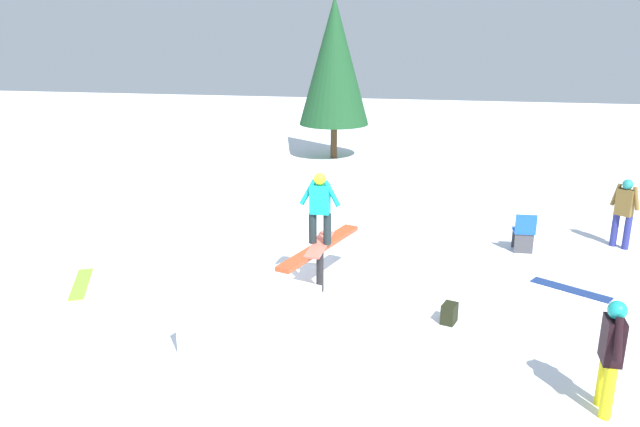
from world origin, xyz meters
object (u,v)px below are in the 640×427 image
bystander_black (611,351)px  backpack_on_snow (449,313)px  main_rider_on_rail (320,210)px  folding_chair (524,233)px  rail_feature (320,252)px  pine_tree_near (334,61)px  bystander_brown (624,210)px  loose_snowboard_navy (571,290)px  loose_snowboard_lime (81,284)px

bystander_black → backpack_on_snow: 2.97m
main_rider_on_rail → folding_chair: size_ratio=1.65×
rail_feature → folding_chair: rail_feature is taller
rail_feature → bystander_black: bystander_black is taller
pine_tree_near → bystander_brown: bearing=-136.7°
main_rider_on_rail → bystander_black: (-3.03, -4.26, -0.72)m
main_rider_on_rail → loose_snowboard_navy: bearing=-77.0°
bystander_black → loose_snowboard_navy: size_ratio=1.06×
folding_chair → pine_tree_near: pine_tree_near is taller
rail_feature → bystander_black: size_ratio=1.64×
loose_snowboard_lime → backpack_on_snow: bearing=-116.1°
rail_feature → bystander_brown: bearing=-41.3°
bystander_brown → pine_tree_near: pine_tree_near is taller
bystander_black → loose_snowboard_navy: bystander_black is taller
backpack_on_snow → bystander_brown: bearing=157.8°
main_rider_on_rail → pine_tree_near: pine_tree_near is taller
bystander_brown → loose_snowboard_navy: bystander_brown is taller
bystander_black → pine_tree_near: pine_tree_near is taller
bystander_brown → pine_tree_near: size_ratio=0.27×
rail_feature → backpack_on_snow: rail_feature is taller
rail_feature → loose_snowboard_navy: size_ratio=1.74×
main_rider_on_rail → pine_tree_near: 11.97m
bystander_black → pine_tree_near: 16.08m
bystander_black → loose_snowboard_navy: bearing=-3.2°
bystander_brown → folding_chair: 2.30m
bystander_black → main_rider_on_rail: bearing=56.6°
pine_tree_near → loose_snowboard_navy: bearing=-150.2°
backpack_on_snow → pine_tree_near: pine_tree_near is taller
main_rider_on_rail → folding_chair: (2.86, -3.99, -1.18)m
main_rider_on_rail → bystander_black: main_rider_on_rail is taller
bystander_black → pine_tree_near: (14.75, 5.86, 2.58)m
bystander_brown → bystander_black: 6.80m
loose_snowboard_navy → pine_tree_near: bearing=152.1°
bystander_black → folding_chair: bearing=4.7°
main_rider_on_rail → loose_snowboard_lime: (-0.51, 4.57, -1.58)m
bystander_brown → folding_chair: size_ratio=1.77×
loose_snowboard_navy → backpack_on_snow: backpack_on_snow is taller
pine_tree_near → loose_snowboard_lime: bearing=166.3°
rail_feature → backpack_on_snow: 2.58m
backpack_on_snow → rail_feature: bearing=-91.5°
bystander_black → backpack_on_snow: bystander_black is taller
rail_feature → main_rider_on_rail: (0.00, 0.00, 0.81)m
bystander_brown → loose_snowboard_navy: bearing=-81.2°
loose_snowboard_navy → backpack_on_snow: size_ratio=4.32×
bystander_brown → loose_snowboard_navy: (-2.63, 1.52, -0.86)m
loose_snowboard_navy → folding_chair: folding_chair is taller
folding_chair → backpack_on_snow: size_ratio=2.59×
folding_chair → rail_feature: bearing=33.7°
bystander_black → folding_chair: (5.89, 0.27, -0.46)m
loose_snowboard_lime → backpack_on_snow: backpack_on_snow is taller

